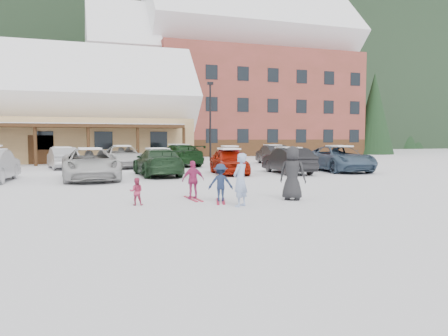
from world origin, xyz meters
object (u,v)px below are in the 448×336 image
object	(u,v)px
adult_skier	(240,180)
bystander_dark	(292,173)
day_lodge	(19,115)
parked_car_12	(229,156)
alpine_hotel	(236,84)
child_magenta	(193,180)
parked_car_11	(179,155)
child_navy	(221,183)
toddler_red	(136,192)
parked_car_4	(229,161)
parked_car_13	(273,154)
parked_car_5	(288,160)
lamp_post	(210,117)
parked_car_9	(62,158)
parked_car_3	(158,162)
parked_car_6	(339,159)
parked_car_10	(122,157)
parked_car_2	(90,164)

from	to	relation	value
adult_skier	bystander_dark	distance (m)	2.19
day_lodge	parked_car_12	distance (m)	19.02
alpine_hotel	adult_skier	distance (m)	42.17
child_magenta	parked_car_11	size ratio (longest dim) A/B	0.24
child_navy	day_lodge	bearing A→B (deg)	-55.04
parked_car_12	toddler_red	bearing A→B (deg)	-109.38
parked_car_4	parked_car_13	xyz separation A→B (m)	(6.25, 7.79, 0.02)
toddler_red	parked_car_4	distance (m)	11.48
parked_car_5	parked_car_13	distance (m)	8.84
day_lodge	parked_car_13	world-z (taller)	day_lodge
lamp_post	parked_car_11	xyz separation A→B (m)	(-4.09, -5.78, -3.03)
lamp_post	parked_car_9	size ratio (longest dim) A/B	1.60
lamp_post	parked_car_11	world-z (taller)	lamp_post
parked_car_3	parked_car_12	bearing A→B (deg)	-135.37
toddler_red	adult_skier	bearing A→B (deg)	169.30
parked_car_4	parked_car_5	size ratio (longest dim) A/B	0.94
parked_car_13	adult_skier	bearing A→B (deg)	69.34
toddler_red	bystander_dark	distance (m)	4.98
bystander_dark	parked_car_6	bearing A→B (deg)	-90.16
parked_car_4	parked_car_6	bearing A→B (deg)	5.11
alpine_hotel	adult_skier	world-z (taller)	alpine_hotel
child_navy	parked_car_9	size ratio (longest dim) A/B	0.28
parked_car_3	bystander_dark	bearing A→B (deg)	102.40
adult_skier	parked_car_3	xyz separation A→B (m)	(-0.51, 11.03, -0.06)
parked_car_10	adult_skier	bearing A→B (deg)	-87.34
parked_car_9	parked_car_10	distance (m)	3.79
alpine_hotel	child_magenta	xyz separation A→B (m)	(-15.06, -37.05, -8.00)
parked_car_4	day_lodge	bearing A→B (deg)	131.45
parked_car_5	parked_car_11	world-z (taller)	parked_car_11
bystander_dark	parked_car_2	size ratio (longest dim) A/B	0.32
alpine_hotel	parked_car_10	world-z (taller)	alpine_hotel
parked_car_12	adult_skier	bearing A→B (deg)	-99.81
day_lodge	lamp_post	bearing A→B (deg)	-16.40
toddler_red	parked_car_11	bearing A→B (deg)	-94.48
child_magenta	parked_car_11	world-z (taller)	parked_car_11
child_magenta	parked_car_12	bearing A→B (deg)	-115.69
adult_skier	parked_car_5	bearing A→B (deg)	-161.59
toddler_red	parked_car_13	world-z (taller)	parked_car_13
child_navy	bystander_dark	xyz separation A→B (m)	(2.31, -0.40, 0.28)
parked_car_10	day_lodge	bearing A→B (deg)	122.04
parked_car_9	parked_car_13	size ratio (longest dim) A/B	0.96
child_navy	child_magenta	size ratio (longest dim) A/B	0.95
parked_car_3	parked_car_11	size ratio (longest dim) A/B	0.94
child_navy	parked_car_4	distance (m)	10.37
parked_car_9	parked_car_10	world-z (taller)	parked_car_10
parked_car_6	parked_car_9	size ratio (longest dim) A/B	1.29
parked_car_9	parked_car_13	bearing A→B (deg)	172.12
child_magenta	parked_car_4	distance (m)	9.91
day_lodge	parked_car_13	distance (m)	21.69
parked_car_12	parked_car_13	bearing A→B (deg)	22.33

